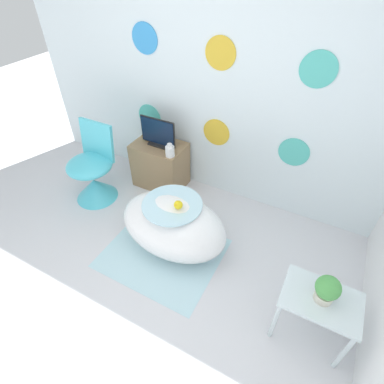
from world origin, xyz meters
name	(u,v)px	position (x,y,z in m)	size (l,w,h in m)	color
ground_plane	(98,339)	(0.00, 0.00, 0.00)	(12.00, 12.00, 0.00)	silver
wall_back_dotted	(220,75)	(0.00, 2.02, 1.30)	(4.39, 0.05, 2.60)	white
rug	(163,253)	(0.01, 0.89, 0.00)	(1.03, 0.89, 0.01)	silver
bathtub	(173,225)	(0.06, 1.02, 0.28)	(1.00, 0.63, 0.56)	white
rubber_duck	(178,205)	(0.14, 0.98, 0.61)	(0.07, 0.08, 0.09)	yellow
chair	(93,176)	(-1.08, 1.24, 0.28)	(0.48, 0.48, 0.84)	#4CC6DB
tv_cabinet	(160,165)	(-0.56, 1.77, 0.27)	(0.57, 0.39, 0.53)	#8E704C
tv	(158,134)	(-0.56, 1.77, 0.67)	(0.41, 0.12, 0.31)	black
vase	(170,151)	(-0.34, 1.64, 0.59)	(0.09, 0.09, 0.14)	white
side_table	(319,305)	(1.34, 0.77, 0.39)	(0.50, 0.35, 0.47)	silver
potted_plant_left	(327,289)	(1.34, 0.77, 0.58)	(0.16, 0.16, 0.21)	beige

